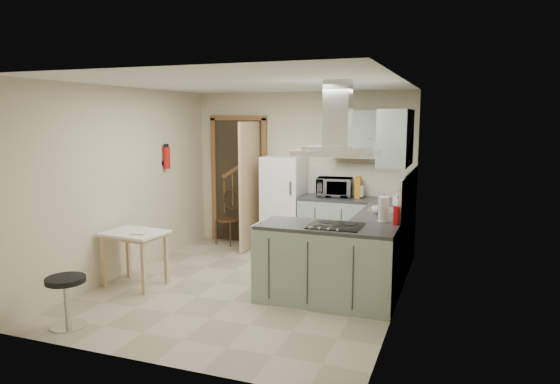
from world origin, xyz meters
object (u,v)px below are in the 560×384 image
at_px(microwave, 334,187).
at_px(drop_leaf_table, 135,259).
at_px(stool, 67,302).
at_px(fridge, 284,204).
at_px(bentwood_chair, 228,220).
at_px(peninsula, 326,264).
at_px(extractor_hood, 337,153).

bearing_deg(microwave, drop_leaf_table, -137.53).
bearing_deg(stool, fridge, 73.31).
bearing_deg(bentwood_chair, drop_leaf_table, -83.19).
relative_size(stool, microwave, 1.00).
xyz_separation_m(peninsula, stool, (-2.29, -1.56, -0.19)).
bearing_deg(drop_leaf_table, stool, -80.23).
bearing_deg(drop_leaf_table, peninsula, 11.08).
bearing_deg(microwave, extractor_hood, -82.54).
relative_size(extractor_hood, microwave, 1.72).
bearing_deg(fridge, microwave, 4.33).
xyz_separation_m(extractor_hood, stool, (-2.39, -1.56, -1.46)).
distance_m(peninsula, extractor_hood, 1.27).
bearing_deg(bentwood_chair, fridge, 9.76).
bearing_deg(drop_leaf_table, microwave, 54.18).
height_order(extractor_hood, stool, extractor_hood).
bearing_deg(stool, peninsula, 34.28).
distance_m(drop_leaf_table, microwave, 3.12).
height_order(peninsula, extractor_hood, extractor_hood).
distance_m(fridge, extractor_hood, 2.57).
relative_size(drop_leaf_table, stool, 1.41).
xyz_separation_m(drop_leaf_table, microwave, (1.97, 2.31, 0.70)).
bearing_deg(drop_leaf_table, extractor_hood, 10.83).
xyz_separation_m(drop_leaf_table, stool, (0.11, -1.29, -0.08)).
height_order(peninsula, drop_leaf_table, peninsula).
distance_m(fridge, bentwood_chair, 1.05).
xyz_separation_m(fridge, stool, (-1.06, -3.54, -0.49)).
bearing_deg(fridge, peninsula, -58.26).
bearing_deg(extractor_hood, microwave, 104.44).
distance_m(drop_leaf_table, stool, 1.30).
distance_m(peninsula, drop_leaf_table, 2.42).
bearing_deg(fridge, extractor_hood, -56.21).
distance_m(peninsula, stool, 2.77).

